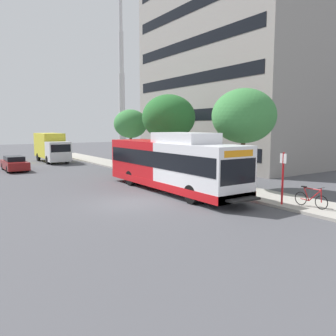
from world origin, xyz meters
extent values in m
plane|color=#4C4C51|center=(0.00, 8.00, 0.00)|extent=(120.00, 120.00, 0.00)
cube|color=#A8A399|center=(7.00, 6.00, 0.07)|extent=(3.00, 56.00, 0.14)
cube|color=white|center=(3.71, -1.18, 1.69)|extent=(2.54, 5.80, 2.73)
cube|color=red|center=(3.71, 4.62, 1.69)|extent=(2.54, 5.80, 2.73)
cube|color=red|center=(3.71, 1.72, 0.54)|extent=(2.57, 11.60, 0.44)
cube|color=black|center=(3.71, 1.72, 2.05)|extent=(2.58, 11.25, 0.96)
cube|color=black|center=(3.71, -4.04, 1.85)|extent=(2.34, 0.10, 1.24)
cube|color=orange|center=(3.71, -4.05, 2.72)|extent=(1.90, 0.08, 0.32)
cube|color=white|center=(3.71, 0.27, 3.35)|extent=(2.16, 4.06, 0.60)
cube|color=black|center=(3.71, -4.43, 0.55)|extent=(1.78, 0.60, 0.10)
cylinder|color=black|center=(2.58, -1.88, 0.50)|extent=(0.30, 1.00, 1.00)
cylinder|color=black|center=(4.84, -1.88, 0.50)|extent=(0.30, 1.00, 1.00)
cylinder|color=black|center=(2.58, 4.91, 0.50)|extent=(0.30, 1.00, 1.00)
cylinder|color=black|center=(4.84, 4.91, 0.50)|extent=(0.30, 1.00, 1.00)
cylinder|color=red|center=(5.91, -4.95, 1.44)|extent=(0.10, 0.10, 2.60)
cube|color=white|center=(5.89, -4.95, 2.44)|extent=(0.04, 0.36, 0.48)
torus|color=black|center=(6.55, -6.67, 0.47)|extent=(0.04, 0.66, 0.66)
torus|color=black|center=(6.55, -5.57, 0.47)|extent=(0.04, 0.66, 0.66)
cylinder|color=#B2191E|center=(6.55, -6.32, 0.74)|extent=(0.05, 0.64, 0.64)
cylinder|color=#B2191E|center=(6.55, -5.87, 0.74)|extent=(0.05, 0.34, 0.62)
cylinder|color=#B2191E|center=(6.55, -6.17, 1.04)|extent=(0.05, 0.90, 0.05)
cylinder|color=#B2191E|center=(6.55, -5.80, 0.46)|extent=(0.05, 0.45, 0.08)
cylinder|color=#B2191E|center=(6.55, -6.65, 0.81)|extent=(0.05, 0.10, 0.67)
cylinder|color=black|center=(6.55, -6.62, 1.14)|extent=(0.52, 0.03, 0.03)
cube|color=black|center=(6.55, -5.72, 1.08)|extent=(0.12, 0.24, 0.06)
cylinder|color=#4C3823|center=(7.94, -0.28, 1.65)|extent=(0.28, 0.28, 3.01)
ellipsoid|color=#3D8442|center=(7.94, -0.28, 4.67)|extent=(4.04, 4.04, 3.44)
cylinder|color=#4C3823|center=(8.18, 8.55, 1.62)|extent=(0.28, 0.28, 2.95)
ellipsoid|color=#286B2D|center=(8.18, 8.55, 4.78)|extent=(4.51, 4.51, 3.83)
cylinder|color=#4C3823|center=(8.20, 15.56, 1.58)|extent=(0.28, 0.28, 2.88)
ellipsoid|color=#3D8442|center=(8.20, 15.56, 4.29)|extent=(3.41, 3.41, 2.90)
cube|color=maroon|center=(-2.58, 17.72, 0.55)|extent=(1.80, 4.50, 0.70)
cube|color=black|center=(-2.58, 17.82, 1.05)|extent=(1.48, 2.34, 0.56)
cylinder|color=black|center=(-3.38, 16.37, 0.32)|extent=(0.20, 0.64, 0.64)
cylinder|color=black|center=(-1.78, 16.37, 0.32)|extent=(0.20, 0.64, 0.64)
cylinder|color=black|center=(-3.38, 19.07, 0.32)|extent=(0.20, 0.64, 0.64)
cylinder|color=black|center=(-1.78, 19.07, 0.32)|extent=(0.20, 0.64, 0.64)
cube|color=silver|center=(2.38, 21.15, 1.35)|extent=(2.30, 2.00, 2.10)
cube|color=yellow|center=(2.38, 24.65, 1.90)|extent=(2.30, 5.00, 2.70)
cube|color=black|center=(2.38, 20.18, 1.75)|extent=(2.07, 0.08, 0.80)
cylinder|color=black|center=(1.35, 21.59, 0.46)|extent=(0.26, 0.92, 0.92)
cylinder|color=black|center=(3.41, 21.59, 0.46)|extent=(0.26, 0.92, 0.92)
cylinder|color=black|center=(1.35, 25.73, 0.46)|extent=(0.26, 0.92, 0.92)
cylinder|color=black|center=(3.41, 25.73, 0.46)|extent=(0.26, 0.92, 0.92)
cube|color=gray|center=(18.21, 11.59, 15.41)|extent=(10.92, 20.21, 30.82)
cube|color=black|center=(18.21, 11.59, 1.71)|extent=(10.98, 18.60, 1.10)
cube|color=black|center=(18.21, 11.59, 5.14)|extent=(10.98, 18.60, 1.10)
cube|color=black|center=(18.21, 11.59, 8.56)|extent=(10.98, 18.60, 1.10)
cube|color=black|center=(18.21, 11.59, 11.99)|extent=(10.98, 18.60, 1.10)
cube|color=black|center=(18.21, 11.59, 15.41)|extent=(10.98, 18.60, 1.10)
cylinder|color=#B7B7BC|center=(14.38, 30.03, 2.91)|extent=(1.10, 1.10, 5.83)
cylinder|color=#B7B7BC|center=(14.38, 30.03, 8.74)|extent=(0.91, 0.91, 5.83)
cylinder|color=#B7B7BC|center=(14.38, 30.03, 14.57)|extent=(0.71, 0.72, 5.83)
cylinder|color=#B7B7BC|center=(14.38, 30.03, 20.40)|extent=(0.52, 0.52, 5.83)
camera|label=1|loc=(-8.08, -15.61, 3.99)|focal=36.36mm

